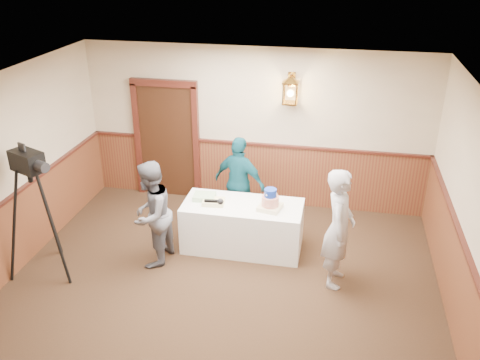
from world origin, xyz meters
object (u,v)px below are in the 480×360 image
(display_table, at_px, (243,226))
(sheet_cake_green, at_px, (204,197))
(assistant_p, at_px, (240,183))
(sheet_cake_yellow, at_px, (214,202))
(interviewer, at_px, (151,214))
(tv_camera_rig, at_px, (39,221))
(baker, at_px, (339,228))
(tiered_cake, at_px, (270,201))

(display_table, height_order, sheet_cake_green, sheet_cake_green)
(display_table, bearing_deg, assistant_p, 105.22)
(sheet_cake_yellow, height_order, assistant_p, assistant_p)
(interviewer, bearing_deg, tv_camera_rig, -62.03)
(tv_camera_rig, bearing_deg, interviewer, 44.08)
(sheet_cake_yellow, height_order, tv_camera_rig, tv_camera_rig)
(sheet_cake_green, relative_size, interviewer, 0.20)
(sheet_cake_yellow, height_order, interviewer, interviewer)
(sheet_cake_green, relative_size, baker, 0.19)
(sheet_cake_yellow, bearing_deg, sheet_cake_green, 144.54)
(tiered_cake, bearing_deg, interviewer, -160.23)
(sheet_cake_yellow, distance_m, baker, 1.94)
(sheet_cake_yellow, bearing_deg, baker, -16.23)
(sheet_cake_green, bearing_deg, interviewer, -130.24)
(interviewer, xyz_separation_m, assistant_p, (1.03, 1.31, -0.02))
(sheet_cake_yellow, xyz_separation_m, tv_camera_rig, (-2.20, -1.13, 0.06))
(sheet_cake_green, bearing_deg, display_table, -5.58)
(display_table, distance_m, assistant_p, 0.80)
(tiered_cake, xyz_separation_m, sheet_cake_green, (-1.03, 0.12, -0.09))
(display_table, bearing_deg, tv_camera_rig, -155.63)
(sheet_cake_green, height_order, assistant_p, assistant_p)
(interviewer, distance_m, tv_camera_rig, 1.53)
(sheet_cake_yellow, bearing_deg, display_table, 8.53)
(tiered_cake, bearing_deg, assistant_p, 129.90)
(display_table, height_order, assistant_p, assistant_p)
(interviewer, relative_size, baker, 0.93)
(display_table, height_order, tv_camera_rig, tv_camera_rig)
(assistant_p, height_order, tv_camera_rig, tv_camera_rig)
(interviewer, distance_m, baker, 2.64)
(tiered_cake, bearing_deg, display_table, 171.85)
(sheet_cake_yellow, bearing_deg, tiered_cake, 0.30)
(display_table, bearing_deg, sheet_cake_yellow, -171.47)
(tiered_cake, relative_size, baker, 0.22)
(sheet_cake_green, xyz_separation_m, assistant_p, (0.43, 0.60, -0.01))
(display_table, relative_size, tv_camera_rig, 0.96)
(baker, distance_m, tv_camera_rig, 4.11)
(tiered_cake, relative_size, sheet_cake_green, 1.15)
(display_table, relative_size, tiered_cake, 4.78)
(display_table, height_order, interviewer, interviewer)
(interviewer, bearing_deg, display_table, 125.20)
(display_table, xyz_separation_m, baker, (1.43, -0.61, 0.48))
(sheet_cake_yellow, height_order, sheet_cake_green, sheet_cake_green)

